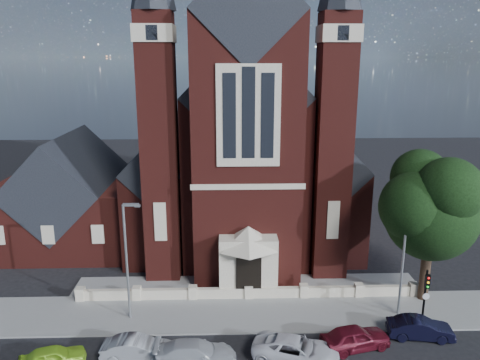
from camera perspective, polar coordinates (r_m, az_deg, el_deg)
The scene contains 16 objects.
ground at distance 42.47m, azimuth 0.49°, elevation -8.70°, with size 120.00×120.00×0.00m, color black.
pavement_strip at distance 33.11m, azimuth 1.22°, elevation -15.94°, with size 60.00×5.00×0.12m, color gray.
forecourt_paving at distance 36.60m, azimuth 0.89°, elevation -12.75°, with size 26.00×3.00×0.14m, color gray.
forecourt_wall at distance 34.84m, azimuth 1.05°, elevation -14.27°, with size 24.00×0.40×0.90m, color #BFAF98.
church at distance 47.71m, azimuth 0.15°, elevation 4.22°, with size 20.01×34.90×29.20m.
parish_hall at distance 46.20m, azimuth -19.91°, elevation -2.36°, with size 12.00×12.20×10.24m.
street_tree at distance 34.31m, azimuth 22.73°, elevation -3.28°, with size 6.40×6.60×10.70m.
street_lamp_left at distance 31.18m, azimuth -13.54°, elevation -8.92°, with size 1.16×0.22×8.09m.
street_lamp_right at distance 32.66m, azimuth 19.48°, elevation -8.27°, with size 1.16×0.22×8.09m.
traffic_signal at distance 32.51m, azimuth 21.70°, elevation -12.51°, with size 0.28×0.42×4.00m.
car_lime_van at distance 29.94m, azimuth -21.86°, elevation -19.39°, with size 1.44×3.59×1.22m, color #91CC28.
car_silver_a at distance 29.17m, azimuth -12.44°, elevation -19.44°, with size 1.42×4.06×1.34m, color #93969A.
car_silver_b at distance 28.33m, azimuth -5.47°, elevation -20.27°, with size 1.89×4.65×1.35m, color #B7BBBF.
car_white_suv at distance 28.61m, azimuth 6.80°, elevation -19.88°, with size 2.28×4.95×1.38m, color white.
car_dark_red at distance 30.17m, azimuth 13.85°, elevation -18.14°, with size 1.71×4.25×1.45m, color #580F1B.
car_navy at distance 32.32m, azimuth 21.11°, elevation -16.51°, with size 1.39×3.98×1.31m, color black.
Camera 1 is at (-1.53, -23.94, 16.89)m, focal length 35.00 mm.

